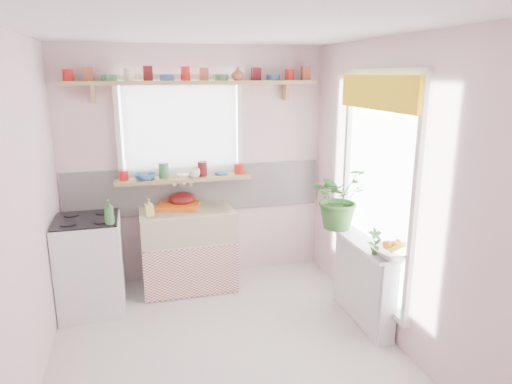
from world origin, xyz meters
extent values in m
plane|color=beige|center=(0.00, 0.00, 0.00)|extent=(3.20, 3.20, 0.00)
plane|color=white|center=(0.00, 0.00, 2.50)|extent=(3.20, 3.20, 0.00)
plane|color=silver|center=(0.00, 1.60, 1.25)|extent=(2.80, 0.00, 2.80)
plane|color=silver|center=(0.00, -1.60, 1.25)|extent=(2.80, 0.00, 2.80)
plane|color=silver|center=(-1.40, 0.00, 1.25)|extent=(0.00, 3.20, 3.20)
plane|color=silver|center=(1.40, 0.00, 1.25)|extent=(0.00, 3.20, 3.20)
cube|color=white|center=(0.00, 1.59, 1.00)|extent=(2.74, 0.03, 0.50)
cube|color=#CB838E|center=(0.00, 1.58, 0.80)|extent=(2.74, 0.02, 0.12)
cube|color=white|center=(-0.15, 1.60, 1.65)|extent=(1.20, 0.01, 1.00)
cube|color=white|center=(-0.15, 1.53, 1.65)|extent=(1.15, 0.02, 0.95)
cube|color=white|center=(1.40, 0.20, 1.25)|extent=(0.01, 1.10, 1.90)
cube|color=yellow|center=(1.31, 0.20, 2.06)|extent=(0.03, 1.20, 0.28)
cube|color=white|center=(-0.15, 1.30, 0.28)|extent=(0.85, 0.55, 0.55)
cube|color=#C74C3A|center=(-0.15, 1.02, 0.28)|extent=(0.95, 0.02, 0.53)
cube|color=beige|center=(-0.15, 1.30, 0.70)|extent=(0.95, 0.55, 0.30)
cylinder|color=silver|center=(-0.15, 1.55, 1.10)|extent=(0.03, 0.22, 0.03)
cube|color=white|center=(-1.10, 1.05, 0.45)|extent=(0.58, 0.58, 0.90)
cube|color=black|center=(-1.10, 1.05, 0.91)|extent=(0.56, 0.56, 0.02)
cylinder|color=black|center=(-1.24, 0.91, 0.92)|extent=(0.14, 0.14, 0.01)
cylinder|color=black|center=(-0.96, 0.91, 0.92)|extent=(0.14, 0.14, 0.01)
cylinder|color=black|center=(-1.24, 1.19, 0.92)|extent=(0.14, 0.14, 0.01)
cylinder|color=black|center=(-0.96, 1.19, 0.92)|extent=(0.14, 0.14, 0.01)
cube|color=white|center=(1.30, 0.20, 0.38)|extent=(0.15, 0.90, 0.75)
cube|color=white|center=(1.27, 0.20, 0.76)|extent=(0.22, 0.95, 0.03)
cube|color=tan|center=(-0.15, 1.48, 1.14)|extent=(1.40, 0.22, 0.04)
cube|color=tan|center=(0.00, 1.47, 2.12)|extent=(2.52, 0.24, 0.04)
cylinder|color=red|center=(-1.18, 1.47, 2.20)|extent=(0.11, 0.11, 0.12)
cylinder|color=#A55133|center=(-1.00, 1.47, 2.20)|extent=(0.11, 0.11, 0.12)
cylinder|color=#3F7F4C|center=(-0.82, 1.47, 2.17)|extent=(0.11, 0.11, 0.06)
cylinder|color=silver|center=(-0.64, 1.47, 2.20)|extent=(0.11, 0.11, 0.12)
cylinder|color=#590F14|center=(-0.45, 1.47, 2.20)|extent=(0.11, 0.11, 0.12)
cylinder|color=#3359A5|center=(-0.27, 1.47, 2.17)|extent=(0.11, 0.11, 0.06)
cylinder|color=red|center=(-0.09, 1.47, 2.20)|extent=(0.11, 0.11, 0.12)
cylinder|color=#A55133|center=(0.09, 1.47, 2.20)|extent=(0.11, 0.11, 0.12)
cylinder|color=#3F7F4C|center=(0.27, 1.47, 2.17)|extent=(0.11, 0.11, 0.06)
cylinder|color=silver|center=(0.45, 1.47, 2.20)|extent=(0.11, 0.11, 0.12)
cylinder|color=#590F14|center=(0.64, 1.47, 2.20)|extent=(0.11, 0.11, 0.12)
cylinder|color=#3359A5|center=(0.82, 1.47, 2.17)|extent=(0.11, 0.11, 0.06)
cylinder|color=red|center=(1.00, 1.47, 2.20)|extent=(0.11, 0.11, 0.12)
cylinder|color=#A55133|center=(1.18, 1.47, 2.20)|extent=(0.11, 0.11, 0.12)
cylinder|color=red|center=(-0.77, 1.48, 1.22)|extent=(0.11, 0.11, 0.12)
cylinder|color=#A55133|center=(-0.56, 1.48, 1.22)|extent=(0.11, 0.11, 0.12)
cylinder|color=#3F7F4C|center=(-0.36, 1.48, 1.19)|extent=(0.11, 0.11, 0.06)
cylinder|color=silver|center=(-0.15, 1.48, 1.22)|extent=(0.11, 0.11, 0.12)
cylinder|color=#590F14|center=(0.06, 1.48, 1.22)|extent=(0.11, 0.11, 0.12)
cylinder|color=#3359A5|center=(0.26, 1.48, 1.19)|extent=(0.11, 0.11, 0.06)
cylinder|color=red|center=(0.47, 1.48, 1.22)|extent=(0.11, 0.11, 0.12)
cube|color=orange|center=(-0.23, 1.40, 0.87)|extent=(0.49, 0.41, 0.04)
ellipsoid|color=maroon|center=(-0.18, 1.50, 0.92)|extent=(0.39, 0.39, 0.14)
imported|color=#316026|center=(1.21, 0.60, 1.07)|extent=(0.68, 0.64, 0.60)
imported|color=silver|center=(1.33, -0.20, 0.82)|extent=(0.37, 0.37, 0.08)
imported|color=#366829|center=(1.21, -0.10, 0.89)|extent=(0.12, 0.08, 0.22)
imported|color=#EEF16B|center=(-0.53, 1.20, 0.94)|extent=(0.09, 0.09, 0.18)
imported|color=white|center=(-0.04, 1.42, 1.21)|extent=(0.15, 0.15, 0.09)
imported|color=#3267A2|center=(-0.54, 1.43, 1.19)|extent=(0.27, 0.27, 0.07)
imported|color=#AA4A34|center=(0.43, 1.41, 2.21)|extent=(0.14, 0.14, 0.14)
imported|color=#3D7A3F|center=(-0.88, 0.83, 1.03)|extent=(0.10, 0.10, 0.23)
sphere|color=orange|center=(1.33, -0.20, 0.88)|extent=(0.08, 0.08, 0.08)
sphere|color=orange|center=(1.39, -0.17, 0.88)|extent=(0.08, 0.08, 0.08)
sphere|color=orange|center=(1.28, -0.18, 0.88)|extent=(0.08, 0.08, 0.08)
cylinder|color=gold|center=(1.35, -0.25, 0.89)|extent=(0.18, 0.04, 0.10)
camera|label=1|loc=(-0.63, -3.21, 2.21)|focal=32.00mm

